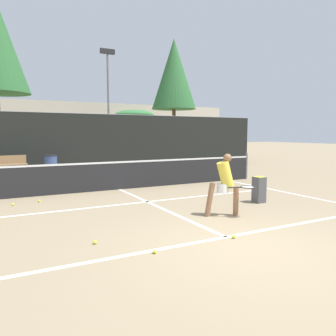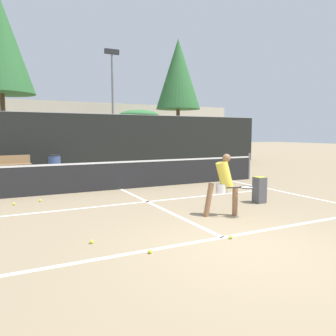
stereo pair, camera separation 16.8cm
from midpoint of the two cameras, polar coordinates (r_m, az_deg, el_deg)
ground_plane at (r=5.71m, az=12.84°, el=-13.29°), size 100.00×100.00×0.00m
court_baseline_near at (r=6.14m, az=9.22°, el=-11.80°), size 11.00×0.10×0.01m
court_service_line at (r=9.08m, az=-4.19°, el=-5.88°), size 8.25×0.10×0.01m
court_center_mark at (r=8.53m, az=-2.53°, el=-6.64°), size 0.10×5.75×0.01m
court_sideline_right at (r=11.18m, az=18.92°, el=-3.92°), size 0.10×6.75×0.01m
net at (r=11.08m, az=-8.89°, el=-1.10°), size 11.09×0.09×1.07m
fence_back at (r=18.18m, az=-16.56°, el=4.53°), size 24.00×0.06×2.95m
player_practicing at (r=7.53m, az=9.29°, el=-2.45°), size 1.04×0.79×1.43m
tennis_ball_scattered_0 at (r=9.69m, az=-21.99°, el=-5.36°), size 0.07×0.07×0.07m
tennis_ball_scattered_1 at (r=6.09m, az=10.60°, el=-11.68°), size 0.07×0.07×0.07m
tennis_ball_scattered_2 at (r=8.67m, az=6.60°, el=-6.27°), size 0.07×0.07×0.07m
tennis_ball_scattered_3 at (r=5.30m, az=-3.27°, el=-14.33°), size 0.07×0.07×0.07m
tennis_ball_scattered_4 at (r=5.86m, az=-13.42°, el=-12.47°), size 0.07×0.07×0.07m
tennis_ball_scattered_5 at (r=9.50m, az=-25.87°, el=-5.75°), size 0.07×0.07×0.07m
tennis_ball_scattered_6 at (r=10.28m, az=11.04°, el=-4.38°), size 0.07×0.07×0.07m
ball_hopper at (r=9.23m, az=15.06°, el=-3.54°), size 0.28×0.28×0.71m
courtside_bench at (r=16.78m, az=-26.10°, el=0.61°), size 1.53×0.60×0.86m
trash_bin at (r=16.92m, az=-19.99°, el=0.75°), size 0.61×0.61×0.83m
floodlight_mast at (r=25.85m, az=-10.58°, el=13.37°), size 1.10×0.24×8.15m
tree_west at (r=28.13m, az=-6.02°, el=9.06°), size 3.36×3.36×3.85m
tree_east at (r=25.35m, az=0.85°, el=15.97°), size 3.31×3.31×8.83m
building_far at (r=30.58m, az=-21.24°, el=6.46°), size 36.00×2.40×4.60m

